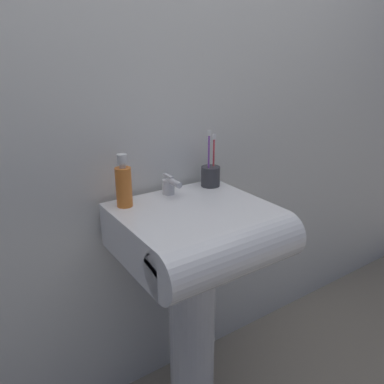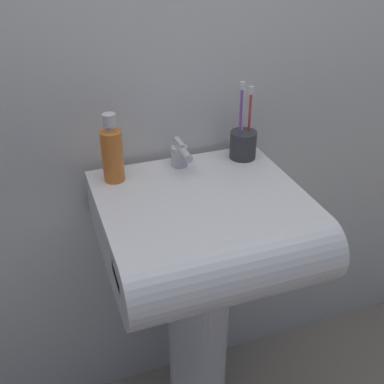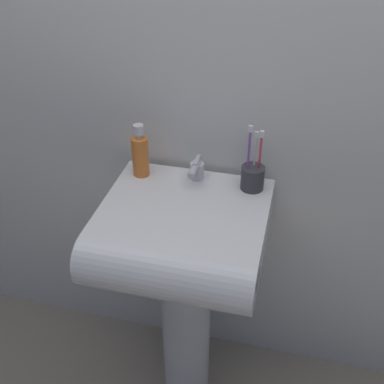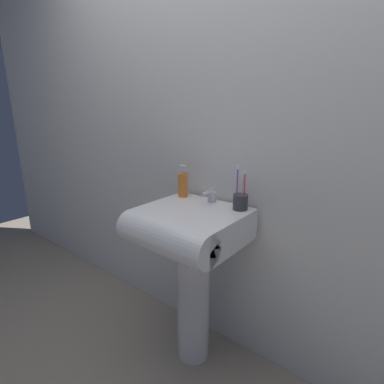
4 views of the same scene
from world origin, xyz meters
name	(u,v)px [view 2 (image 2 of 4)]	position (x,y,z in m)	size (l,w,h in m)	color
wall_back	(166,24)	(0.00, 0.25, 1.20)	(5.00, 0.05, 2.40)	silver
sink_pedestal	(198,340)	(0.00, 0.00, 0.35)	(0.17, 0.17, 0.70)	white
sink_basin	(207,231)	(0.00, -0.06, 0.78)	(0.49, 0.48, 0.15)	white
faucet	(180,155)	(0.00, 0.14, 0.89)	(0.04, 0.11, 0.07)	silver
toothbrush_cup	(243,143)	(0.18, 0.14, 0.90)	(0.07, 0.07, 0.22)	#38383D
soap_bottle	(112,153)	(-0.18, 0.13, 0.93)	(0.05, 0.05, 0.18)	orange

